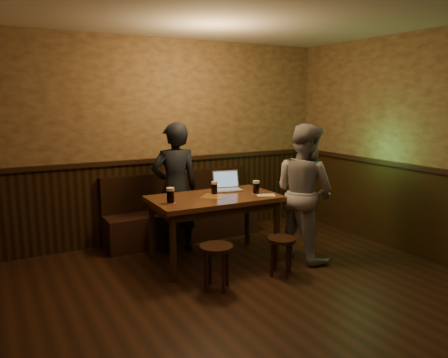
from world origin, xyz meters
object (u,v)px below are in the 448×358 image
at_px(laptop, 227,185).
at_px(stool_left, 216,254).
at_px(stool_right, 281,245).
at_px(person_suit, 175,188).
at_px(pint_right, 256,187).
at_px(pint_mid, 214,188).
at_px(pub_table, 214,205).
at_px(pint_left, 170,195).
at_px(bench, 182,218).
at_px(person_grey, 304,192).

bearing_deg(laptop, stool_left, -113.16).
xyz_separation_m(stool_right, person_suit, (-0.74, 1.31, 0.49)).
bearing_deg(laptop, pint_right, -50.95).
height_order(pint_mid, person_suit, person_suit).
distance_m(pub_table, pint_left, 0.63).
bearing_deg(stool_left, person_suit, 86.58).
distance_m(pub_table, stool_left, 0.87).
relative_size(bench, stool_right, 5.02).
xyz_separation_m(pint_mid, laptop, (0.26, 0.15, -0.02)).
distance_m(pub_table, person_grey, 1.12).
bearing_deg(pint_left, pint_right, -2.17).
distance_m(stool_right, laptop, 1.14).
height_order(pint_left, pint_mid, pint_left).
height_order(pub_table, stool_right, pub_table).
distance_m(bench, person_grey, 1.83).
relative_size(pint_left, pint_right, 1.07).
relative_size(stool_right, pint_right, 2.62).
bearing_deg(pint_left, stool_right, -32.29).
distance_m(stool_right, person_suit, 1.58).
bearing_deg(pint_right, person_grey, -28.97).
distance_m(stool_left, pint_left, 0.87).
bearing_deg(pint_mid, pint_left, -164.03).
xyz_separation_m(bench, person_suit, (-0.28, -0.44, 0.53)).
distance_m(stool_right, pint_left, 1.37).
xyz_separation_m(bench, pint_mid, (0.05, -0.89, 0.59)).
bearing_deg(stool_right, person_grey, 30.50).
height_order(laptop, person_grey, person_grey).
height_order(pub_table, pint_right, pint_right).
xyz_separation_m(pint_right, person_suit, (-0.79, 0.68, -0.06)).
xyz_separation_m(stool_right, person_grey, (0.57, 0.34, 0.49)).
relative_size(bench, pub_table, 1.43).
height_order(pint_left, pint_right, pint_left).
height_order(stool_left, laptop, laptop).
bearing_deg(laptop, person_grey, -31.52).
xyz_separation_m(pub_table, pint_left, (-0.60, -0.08, 0.20)).
bearing_deg(pub_table, stool_left, -115.22).
xyz_separation_m(pint_mid, pint_right, (0.46, -0.23, 0.00)).
bearing_deg(bench, pub_table, -90.00).
height_order(pub_table, stool_left, pub_table).
height_order(pub_table, pint_left, pint_left).
relative_size(pub_table, stool_left, 3.24).
xyz_separation_m(laptop, person_grey, (0.72, -0.66, -0.04)).
bearing_deg(stool_right, laptop, 98.02).
bearing_deg(pint_mid, stool_left, -116.25).
bearing_deg(person_suit, bench, -116.96).
distance_m(pub_table, stool_right, 0.95).
relative_size(pint_mid, pint_right, 0.96).
relative_size(pint_mid, person_grey, 0.10).
relative_size(stool_right, pint_left, 2.44).
bearing_deg(person_suit, pint_mid, 131.55).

